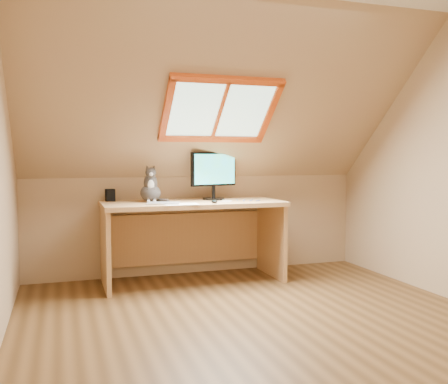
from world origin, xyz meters
name	(u,v)px	position (x,y,z in m)	size (l,w,h in m)	color
ground	(264,325)	(0.00, 0.00, 0.00)	(3.50, 3.50, 0.00)	brown
room_shell	(271,123)	(0.00, -0.09, 1.43)	(3.52, 3.52, 2.41)	tan
desk	(191,224)	(-0.17, 1.45, 0.55)	(1.71, 0.75, 0.78)	tan
monitor	(214,172)	(0.08, 1.49, 1.05)	(0.50, 0.22, 0.47)	black
cat	(150,189)	(-0.56, 1.45, 0.91)	(0.21, 0.25, 0.36)	#46423E
desk_speaker	(110,195)	(-0.92, 1.63, 0.84)	(0.08, 0.08, 0.12)	black
graphics_tablet	(164,203)	(-0.48, 1.21, 0.78)	(0.29, 0.21, 0.01)	#B2B2B7
mouse	(214,202)	(-0.03, 1.13, 0.79)	(0.05, 0.10, 0.03)	black
papers	(190,204)	(-0.26, 1.12, 0.78)	(0.33, 0.27, 0.00)	white
cables	(239,201)	(0.27, 1.26, 0.78)	(0.51, 0.26, 0.01)	silver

